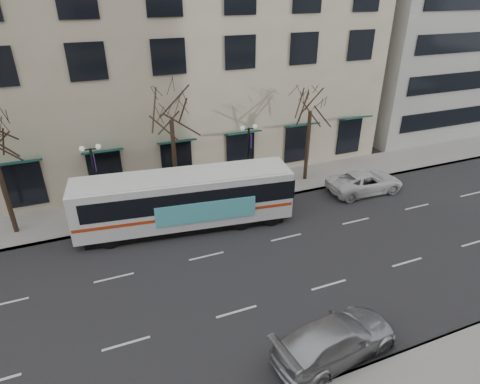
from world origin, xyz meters
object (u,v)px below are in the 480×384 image
city_bus (186,199)px  silver_car (336,339)px  tree_far_mid (170,105)px  lamp_post_right (249,157)px  tree_far_right (311,98)px  white_pickup (365,182)px  lamp_post_left (96,180)px

city_bus → silver_car: size_ratio=2.40×
tree_far_mid → lamp_post_right: bearing=-6.8°
tree_far_right → city_bus: tree_far_right is taller
lamp_post_right → city_bus: (-5.13, -2.42, -1.02)m
lamp_post_right → silver_car: lamp_post_right is taller
silver_car → tree_far_right: bearing=-33.0°
lamp_post_right → tree_far_mid: bearing=173.2°
white_pickup → silver_car: bearing=140.3°
lamp_post_left → city_bus: (4.87, -2.42, -1.02)m
lamp_post_right → city_bus: size_ratio=0.39×
lamp_post_left → lamp_post_right: same height
tree_far_right → lamp_post_right: tree_far_right is taller
tree_far_mid → lamp_post_left: size_ratio=1.64×
tree_far_right → lamp_post_left: (-14.99, -0.60, -3.48)m
silver_car → white_pickup: silver_car is taller
lamp_post_left → city_bus: 5.53m
silver_car → white_pickup: bearing=-48.8°
tree_far_right → lamp_post_left: tree_far_right is taller
silver_car → tree_far_mid: bearing=3.7°
city_bus → lamp_post_right: bearing=32.5°
lamp_post_right → city_bus: 5.76m
white_pickup → lamp_post_left: bearing=83.5°
city_bus → white_pickup: (13.20, -0.23, -1.15)m
lamp_post_left → city_bus: size_ratio=0.39×
tree_far_right → silver_car: 17.33m
lamp_post_right → city_bus: bearing=-154.8°
tree_far_mid → white_pickup: (13.07, -3.24, -6.13)m
lamp_post_left → lamp_post_right: size_ratio=1.00×
city_bus → tree_far_right: bearing=23.8°
lamp_post_left → silver_car: 16.35m
tree_far_right → lamp_post_left: bearing=-177.7°
tree_far_mid → white_pickup: bearing=-13.9°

